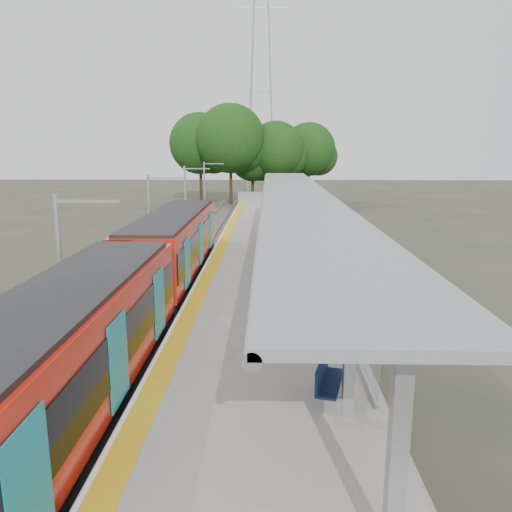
{
  "coord_description": "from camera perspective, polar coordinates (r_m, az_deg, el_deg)",
  "views": [
    {
      "loc": [
        0.22,
        -8.09,
        6.81
      ],
      "look_at": [
        -0.28,
        12.58,
        2.3
      ],
      "focal_mm": 35.0,
      "sensor_mm": 36.0,
      "label": 1
    }
  ],
  "objects": [
    {
      "name": "trackbed",
      "position": [
        29.26,
        -7.92,
        -1.03
      ],
      "size": [
        3.0,
        70.0,
        0.24
      ],
      "primitive_type": "cube",
      "color": "#59544C",
      "rests_on": "ground"
    },
    {
      "name": "platform",
      "position": [
        28.79,
        0.93,
        -0.36
      ],
      "size": [
        6.0,
        50.0,
        1.0
      ],
      "primitive_type": "cube",
      "color": "gray",
      "rests_on": "ground"
    },
    {
      "name": "tactile_strip",
      "position": [
        28.81,
        -4.15,
        0.67
      ],
      "size": [
        0.6,
        50.0,
        0.02
      ],
      "primitive_type": "cube",
      "color": "gold",
      "rests_on": "platform"
    },
    {
      "name": "end_fence",
      "position": [
        53.29,
        1.17,
        6.7
      ],
      "size": [
        6.0,
        0.1,
        1.2
      ],
      "primitive_type": "cube",
      "color": "#9EA0A5",
      "rests_on": "platform"
    },
    {
      "name": "train",
      "position": [
        18.69,
        -13.3,
        -2.78
      ],
      "size": [
        2.74,
        27.6,
        3.62
      ],
      "color": "black",
      "rests_on": "ground"
    },
    {
      "name": "canopy",
      "position": [
        24.45,
        4.67,
        6.14
      ],
      "size": [
        3.27,
        38.0,
        3.66
      ],
      "color": "#9EA0A5",
      "rests_on": "platform"
    },
    {
      "name": "pylon",
      "position": [
        82.01,
        0.57,
        20.86
      ],
      "size": [
        8.0,
        4.0,
        38.0
      ],
      "primitive_type": null,
      "color": "#9EA0A5",
      "rests_on": "ground"
    },
    {
      "name": "tree_cluster",
      "position": [
        60.94,
        -0.91,
        12.48
      ],
      "size": [
        20.37,
        12.8,
        11.76
      ],
      "color": "#382316",
      "rests_on": "ground"
    },
    {
      "name": "catenary_masts",
      "position": [
        28.12,
        -11.88,
        4.07
      ],
      "size": [
        2.08,
        48.16,
        5.4
      ],
      "color": "#9EA0A5",
      "rests_on": "ground"
    },
    {
      "name": "bench_near",
      "position": [
        12.0,
        8.08,
        -13.75
      ],
      "size": [
        0.87,
        1.64,
        1.07
      ],
      "rotation": [
        0.0,
        0.0,
        -0.26
      ],
      "color": "#0D1D43",
      "rests_on": "platform"
    },
    {
      "name": "bench_mid",
      "position": [
        30.93,
        5.83,
        2.38
      ],
      "size": [
        0.97,
        1.47,
        0.97
      ],
      "rotation": [
        0.0,
        0.0,
        -0.41
      ],
      "color": "#0D1D43",
      "rests_on": "platform"
    },
    {
      "name": "bench_far",
      "position": [
        43.11,
        3.39,
        5.21
      ],
      "size": [
        0.75,
        1.45,
        0.95
      ],
      "rotation": [
        0.0,
        0.0,
        0.25
      ],
      "color": "#0D1D43",
      "rests_on": "platform"
    },
    {
      "name": "info_pillar_near",
      "position": [
        17.33,
        2.16,
        -4.6
      ],
      "size": [
        0.4,
        0.4,
        1.79
      ],
      "rotation": [
        0.0,
        0.0,
        -0.15
      ],
      "color": "beige",
      "rests_on": "platform"
    },
    {
      "name": "info_pillar_far",
      "position": [
        31.9,
        3.44,
        3.17
      ],
      "size": [
        0.39,
        0.39,
        1.75
      ],
      "rotation": [
        0.0,
        0.0,
        0.24
      ],
      "color": "beige",
      "rests_on": "platform"
    },
    {
      "name": "litter_bin",
      "position": [
        20.85,
        4.95,
        -2.61
      ],
      "size": [
        0.54,
        0.54,
        0.92
      ],
      "primitive_type": "cylinder",
      "rotation": [
        0.0,
        0.0,
        0.22
      ],
      "color": "#9EA0A5",
      "rests_on": "platform"
    }
  ]
}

